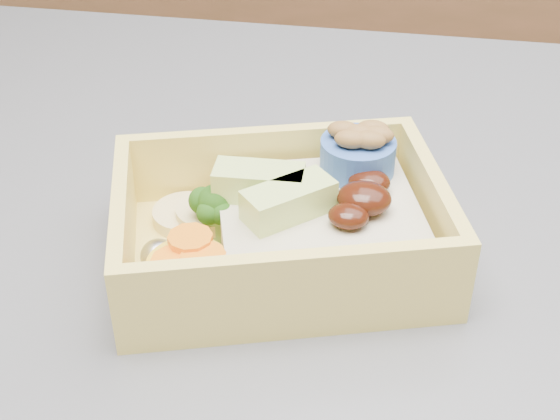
# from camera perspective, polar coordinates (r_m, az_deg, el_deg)

# --- Properties ---
(bento_box) EXTENTS (0.22, 0.19, 0.07)m
(bento_box) POSITION_cam_1_polar(r_m,az_deg,el_deg) (0.46, 0.68, -1.07)
(bento_box) COLOR #F0D463
(bento_box) RESTS_ON island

